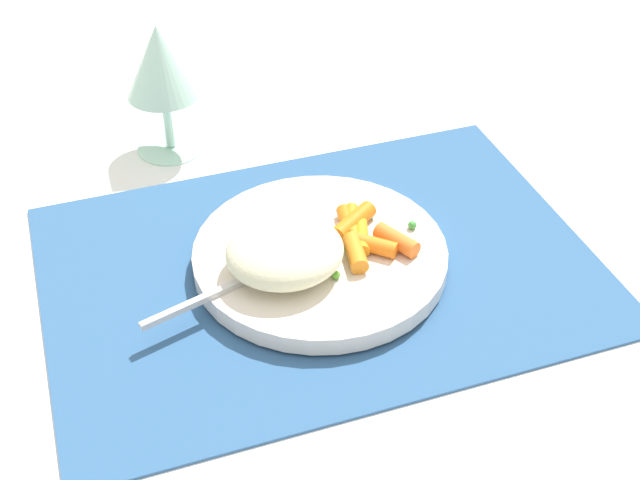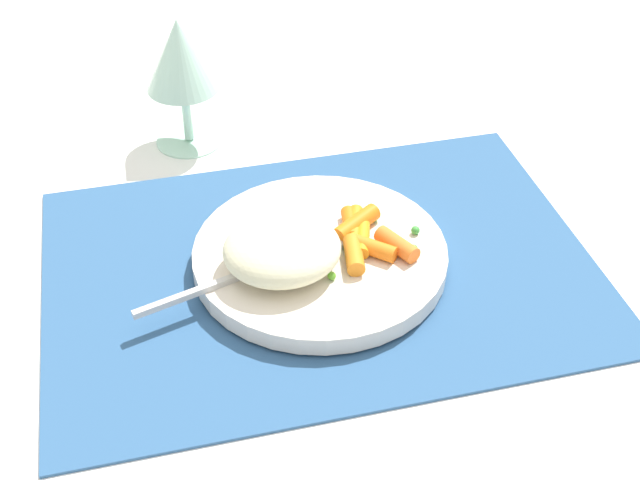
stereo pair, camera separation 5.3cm
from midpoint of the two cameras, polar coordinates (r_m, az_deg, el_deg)
The scene contains 8 objects.
ground_plane at distance 0.78m, azimuth -1.94°, elevation -1.94°, with size 2.40×2.40×0.00m, color white.
placemat at distance 0.78m, azimuth -1.94°, elevation -1.78°, with size 0.50×0.35×0.01m, color #2D5684.
plate at distance 0.77m, azimuth -1.96°, elevation -1.13°, with size 0.23×0.23×0.02m, color silver.
rice_mound at distance 0.73m, azimuth -4.44°, elevation -0.81°, with size 0.10×0.09×0.04m, color beige.
carrot_portion at distance 0.77m, azimuth 0.95°, elevation 0.34°, with size 0.07×0.09×0.02m.
pea_scatter at distance 0.78m, azimuth 1.51°, elevation 0.31°, with size 0.10×0.08×0.01m.
fork at distance 0.75m, azimuth -5.09°, elevation -1.84°, with size 0.21×0.07×0.01m.
wine_glass at distance 0.91m, azimuth -12.32°, elevation 11.35°, with size 0.08×0.08×0.15m.
Camera 1 is at (-0.19, -0.56, 0.51)m, focal length 47.72 mm.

